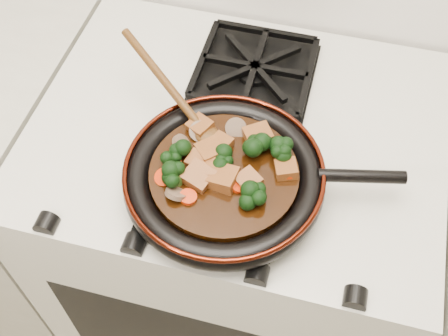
# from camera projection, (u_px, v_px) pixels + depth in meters

# --- Properties ---
(stove) EXTENTS (0.76, 0.60, 0.90)m
(stove) POSITION_uv_depth(u_px,v_px,m) (234.00, 242.00, 1.40)
(stove) COLOR beige
(stove) RESTS_ON ground
(burner_grate_front) EXTENTS (0.23, 0.23, 0.03)m
(burner_grate_front) POSITION_uv_depth(u_px,v_px,m) (218.00, 184.00, 0.94)
(burner_grate_front) COLOR black
(burner_grate_front) RESTS_ON stove
(burner_grate_back) EXTENTS (0.23, 0.23, 0.03)m
(burner_grate_back) POSITION_uv_depth(u_px,v_px,m) (255.00, 70.00, 1.10)
(burner_grate_back) COLOR black
(burner_grate_back) RESTS_ON stove
(skillet) EXTENTS (0.45, 0.33, 0.05)m
(skillet) POSITION_uv_depth(u_px,v_px,m) (225.00, 177.00, 0.92)
(skillet) COLOR black
(skillet) RESTS_ON burner_grate_front
(braising_sauce) EXTENTS (0.24, 0.24, 0.02)m
(braising_sauce) POSITION_uv_depth(u_px,v_px,m) (224.00, 175.00, 0.91)
(braising_sauce) COLOR black
(braising_sauce) RESTS_ON skillet
(tofu_cube_0) EXTENTS (0.04, 0.04, 0.02)m
(tofu_cube_0) POSITION_uv_depth(u_px,v_px,m) (209.00, 170.00, 0.90)
(tofu_cube_0) COLOR brown
(tofu_cube_0) RESTS_ON braising_sauce
(tofu_cube_1) EXTENTS (0.05, 0.05, 0.03)m
(tofu_cube_1) POSITION_uv_depth(u_px,v_px,m) (200.00, 127.00, 0.95)
(tofu_cube_1) COLOR brown
(tofu_cube_1) RESTS_ON braising_sauce
(tofu_cube_2) EXTENTS (0.05, 0.05, 0.03)m
(tofu_cube_2) POSITION_uv_depth(u_px,v_px,m) (223.00, 178.00, 0.89)
(tofu_cube_2) COLOR brown
(tofu_cube_2) RESTS_ON braising_sauce
(tofu_cube_3) EXTENTS (0.06, 0.06, 0.03)m
(tofu_cube_3) POSITION_uv_depth(u_px,v_px,m) (210.00, 152.00, 0.92)
(tofu_cube_3) COLOR brown
(tofu_cube_3) RESTS_ON braising_sauce
(tofu_cube_4) EXTENTS (0.04, 0.04, 0.03)m
(tofu_cube_4) POSITION_uv_depth(u_px,v_px,m) (211.00, 159.00, 0.91)
(tofu_cube_4) COLOR brown
(tofu_cube_4) RESTS_ON braising_sauce
(tofu_cube_5) EXTENTS (0.06, 0.06, 0.03)m
(tofu_cube_5) POSITION_uv_depth(u_px,v_px,m) (258.00, 136.00, 0.94)
(tofu_cube_5) COLOR brown
(tofu_cube_5) RESTS_ON braising_sauce
(tofu_cube_6) EXTENTS (0.04, 0.04, 0.02)m
(tofu_cube_6) POSITION_uv_depth(u_px,v_px,m) (199.00, 162.00, 0.91)
(tofu_cube_6) COLOR brown
(tofu_cube_6) RESTS_ON braising_sauce
(tofu_cube_7) EXTENTS (0.05, 0.05, 0.03)m
(tofu_cube_7) POSITION_uv_depth(u_px,v_px,m) (286.00, 169.00, 0.90)
(tofu_cube_7) COLOR brown
(tofu_cube_7) RESTS_ON braising_sauce
(tofu_cube_8) EXTENTS (0.05, 0.05, 0.02)m
(tofu_cube_8) POSITION_uv_depth(u_px,v_px,m) (248.00, 181.00, 0.88)
(tofu_cube_8) COLOR brown
(tofu_cube_8) RESTS_ON braising_sauce
(tofu_cube_9) EXTENTS (0.06, 0.06, 0.03)m
(tofu_cube_9) POSITION_uv_depth(u_px,v_px,m) (199.00, 177.00, 0.89)
(tofu_cube_9) COLOR brown
(tofu_cube_9) RESTS_ON braising_sauce
(tofu_cube_10) EXTENTS (0.04, 0.05, 0.02)m
(tofu_cube_10) POSITION_uv_depth(u_px,v_px,m) (220.00, 145.00, 0.93)
(tofu_cube_10) COLOR brown
(tofu_cube_10) RESTS_ON braising_sauce
(broccoli_floret_0) EXTENTS (0.07, 0.08, 0.06)m
(broccoli_floret_0) POSITION_uv_depth(u_px,v_px,m) (226.00, 161.00, 0.91)
(broccoli_floret_0) COLOR black
(broccoli_floret_0) RESTS_ON braising_sauce
(broccoli_floret_1) EXTENTS (0.09, 0.10, 0.08)m
(broccoli_floret_1) POSITION_uv_depth(u_px,v_px,m) (256.00, 148.00, 0.92)
(broccoli_floret_1) COLOR black
(broccoli_floret_1) RESTS_ON braising_sauce
(broccoli_floret_2) EXTENTS (0.07, 0.07, 0.06)m
(broccoli_floret_2) POSITION_uv_depth(u_px,v_px,m) (278.00, 149.00, 0.92)
(broccoli_floret_2) COLOR black
(broccoli_floret_2) RESTS_ON braising_sauce
(broccoli_floret_3) EXTENTS (0.08, 0.08, 0.06)m
(broccoli_floret_3) POSITION_uv_depth(u_px,v_px,m) (253.00, 197.00, 0.86)
(broccoli_floret_3) COLOR black
(broccoli_floret_3) RESTS_ON braising_sauce
(broccoli_floret_4) EXTENTS (0.06, 0.07, 0.07)m
(broccoli_floret_4) POSITION_uv_depth(u_px,v_px,m) (178.00, 179.00, 0.88)
(broccoli_floret_4) COLOR black
(broccoli_floret_4) RESTS_ON braising_sauce
(broccoli_floret_5) EXTENTS (0.08, 0.09, 0.07)m
(broccoli_floret_5) POSITION_uv_depth(u_px,v_px,m) (173.00, 154.00, 0.91)
(broccoli_floret_5) COLOR black
(broccoli_floret_5) RESTS_ON braising_sauce
(carrot_coin_0) EXTENTS (0.03, 0.03, 0.02)m
(carrot_coin_0) POSITION_uv_depth(u_px,v_px,m) (238.00, 185.00, 0.88)
(carrot_coin_0) COLOR red
(carrot_coin_0) RESTS_ON braising_sauce
(carrot_coin_1) EXTENTS (0.03, 0.03, 0.02)m
(carrot_coin_1) POSITION_uv_depth(u_px,v_px,m) (173.00, 163.00, 0.91)
(carrot_coin_1) COLOR red
(carrot_coin_1) RESTS_ON braising_sauce
(carrot_coin_2) EXTENTS (0.03, 0.03, 0.01)m
(carrot_coin_2) POSITION_uv_depth(u_px,v_px,m) (188.00, 197.00, 0.87)
(carrot_coin_2) COLOR red
(carrot_coin_2) RESTS_ON braising_sauce
(carrot_coin_3) EXTENTS (0.03, 0.03, 0.02)m
(carrot_coin_3) POSITION_uv_depth(u_px,v_px,m) (288.00, 173.00, 0.90)
(carrot_coin_3) COLOR red
(carrot_coin_3) RESTS_ON braising_sauce
(carrot_coin_4) EXTENTS (0.03, 0.03, 0.02)m
(carrot_coin_4) POSITION_uv_depth(u_px,v_px,m) (164.00, 177.00, 0.89)
(carrot_coin_4) COLOR red
(carrot_coin_4) RESTS_ON braising_sauce
(mushroom_slice_0) EXTENTS (0.04, 0.04, 0.03)m
(mushroom_slice_0) POSITION_uv_depth(u_px,v_px,m) (176.00, 194.00, 0.87)
(mushroom_slice_0) COLOR brown
(mushroom_slice_0) RESTS_ON braising_sauce
(mushroom_slice_1) EXTENTS (0.04, 0.04, 0.03)m
(mushroom_slice_1) POSITION_uv_depth(u_px,v_px,m) (236.00, 128.00, 0.95)
(mushroom_slice_1) COLOR brown
(mushroom_slice_1) RESTS_ON braising_sauce
(mushroom_slice_2) EXTENTS (0.04, 0.04, 0.03)m
(mushroom_slice_2) POSITION_uv_depth(u_px,v_px,m) (181.00, 144.00, 0.93)
(mushroom_slice_2) COLOR brown
(mushroom_slice_2) RESTS_ON braising_sauce
(mushroom_slice_3) EXTENTS (0.05, 0.05, 0.02)m
(mushroom_slice_3) POSITION_uv_depth(u_px,v_px,m) (200.00, 132.00, 0.94)
(mushroom_slice_3) COLOR brown
(mushroom_slice_3) RESTS_ON braising_sauce
(wooden_spoon) EXTENTS (0.14, 0.11, 0.24)m
(wooden_spoon) POSITION_uv_depth(u_px,v_px,m) (182.00, 103.00, 0.96)
(wooden_spoon) COLOR #4B2C10
(wooden_spoon) RESTS_ON braising_sauce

